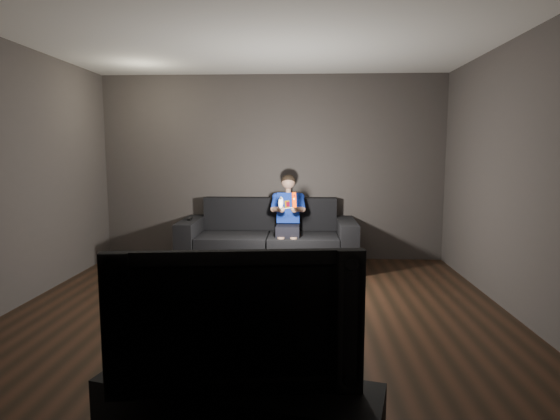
{
  "coord_description": "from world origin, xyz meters",
  "views": [
    {
      "loc": [
        0.43,
        -4.39,
        1.6
      ],
      "look_at": [
        0.15,
        1.55,
        0.85
      ],
      "focal_mm": 30.0,
      "sensor_mm": 36.0,
      "label": 1
    }
  ],
  "objects": [
    {
      "name": "wii_remote_red",
      "position": [
        0.33,
        1.5,
        0.98
      ],
      "size": [
        0.06,
        0.08,
        0.2
      ],
      "color": "red",
      "rests_on": "child"
    },
    {
      "name": "wii_console",
      "position": [
        0.66,
        -2.27,
        0.59
      ],
      "size": [
        0.06,
        0.15,
        0.19
      ],
      "primitive_type": "cube",
      "rotation": [
        0.0,
        0.0,
        -0.07
      ],
      "color": "white",
      "rests_on": "media_console"
    },
    {
      "name": "coffee_table",
      "position": [
        0.01,
        1.11,
        0.31
      ],
      "size": [
        1.01,
        0.55,
        0.36
      ],
      "color": "black",
      "rests_on": "floor"
    },
    {
      "name": "child",
      "position": [
        0.24,
        1.95,
        0.77
      ],
      "size": [
        0.47,
        0.58,
        1.16
      ],
      "color": "black",
      "rests_on": "sofa"
    },
    {
      "name": "right_wall",
      "position": [
        2.5,
        0.0,
        1.35
      ],
      "size": [
        0.04,
        5.0,
        2.7
      ],
      "primitive_type": "cube",
      "color": "#3F3A37",
      "rests_on": "ground"
    },
    {
      "name": "front_wall",
      "position": [
        0.0,
        -2.5,
        1.35
      ],
      "size": [
        5.0,
        0.04,
        2.7
      ],
      "primitive_type": "cube",
      "color": "#3F3A37",
      "rests_on": "ground"
    },
    {
      "name": "back_wall",
      "position": [
        0.0,
        2.5,
        1.35
      ],
      "size": [
        5.0,
        0.04,
        2.7
      ],
      "primitive_type": "cube",
      "color": "#3F3A37",
      "rests_on": "ground"
    },
    {
      "name": "wii_remote_black",
      "position": [
        -1.11,
        1.93,
        0.67
      ],
      "size": [
        0.04,
        0.16,
        0.03
      ],
      "color": "black",
      "rests_on": "sofa"
    },
    {
      "name": "sofa",
      "position": [
        -0.03,
        2.02,
        0.3
      ],
      "size": [
        2.4,
        1.04,
        0.93
      ],
      "color": "black",
      "rests_on": "floor"
    },
    {
      "name": "ceiling",
      "position": [
        0.0,
        0.0,
        2.7
      ],
      "size": [
        5.0,
        5.0,
        0.02
      ],
      "primitive_type": "cube",
      "color": "silver",
      "rests_on": "back_wall"
    },
    {
      "name": "nunchuk_white",
      "position": [
        0.16,
        1.51,
        0.95
      ],
      "size": [
        0.08,
        0.1,
        0.16
      ],
      "color": "white",
      "rests_on": "child"
    },
    {
      "name": "floor",
      "position": [
        0.0,
        0.0,
        0.0
      ],
      "size": [
        5.0,
        5.0,
        0.0
      ],
      "primitive_type": "plane",
      "color": "black",
      "rests_on": "ground"
    },
    {
      "name": "tv",
      "position": [
        0.12,
        -2.27,
        0.83
      ],
      "size": [
        1.17,
        0.28,
        0.67
      ],
      "primitive_type": "imported",
      "rotation": [
        0.0,
        0.0,
        0.11
      ],
      "color": "black",
      "rests_on": "media_console"
    }
  ]
}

